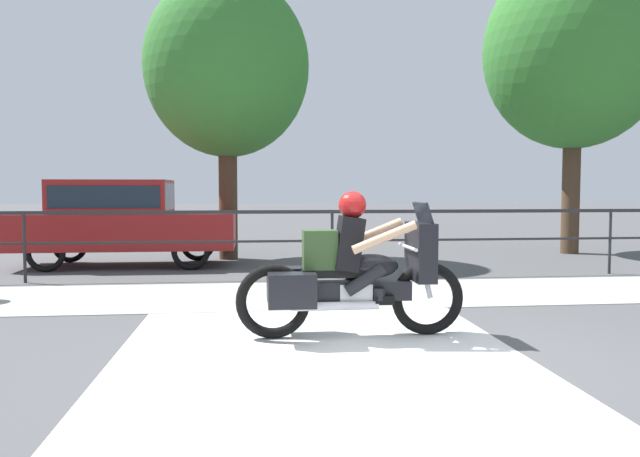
# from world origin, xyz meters

# --- Properties ---
(ground_plane) EXTENTS (120.00, 120.00, 0.00)m
(ground_plane) POSITION_xyz_m (0.00, 0.00, 0.00)
(ground_plane) COLOR #4C4C4F
(sidewalk_band) EXTENTS (44.00, 2.40, 0.01)m
(sidewalk_band) POSITION_xyz_m (0.00, 3.40, 0.01)
(sidewalk_band) COLOR #A8A59E
(sidewalk_band) RESTS_ON ground
(crosswalk_band) EXTENTS (3.79, 6.00, 0.01)m
(crosswalk_band) POSITION_xyz_m (-0.76, -0.20, 0.00)
(crosswalk_band) COLOR silver
(crosswalk_band) RESTS_ON ground
(fence_railing) EXTENTS (36.00, 0.05, 1.18)m
(fence_railing) POSITION_xyz_m (0.00, 5.06, 0.93)
(fence_railing) COLOR #232326
(fence_railing) RESTS_ON ground
(motorcycle) EXTENTS (2.41, 0.76, 1.53)m
(motorcycle) POSITION_xyz_m (-0.35, 0.79, 0.68)
(motorcycle) COLOR black
(motorcycle) RESTS_ON ground
(parked_car) EXTENTS (4.27, 1.68, 1.72)m
(parked_car) POSITION_xyz_m (-3.96, 7.15, 0.98)
(parked_car) COLOR maroon
(parked_car) RESTS_ON ground
(tree_behind_sign) EXTENTS (4.21, 4.21, 7.12)m
(tree_behind_sign) POSITION_xyz_m (6.19, 8.56, 4.79)
(tree_behind_sign) COLOR #473323
(tree_behind_sign) RESTS_ON ground
(tree_behind_car) EXTENTS (3.56, 3.56, 6.16)m
(tree_behind_car) POSITION_xyz_m (-1.90, 8.24, 4.17)
(tree_behind_car) COLOR #473323
(tree_behind_car) RESTS_ON ground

